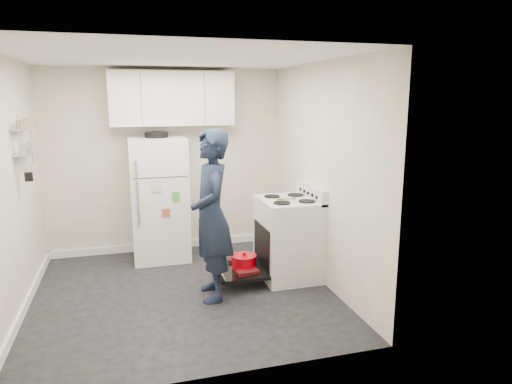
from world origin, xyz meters
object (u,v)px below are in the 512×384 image
object	(u,v)px
open_oven_door	(242,266)
refrigerator	(159,198)
electric_range	(287,239)
person	(211,216)

from	to	relation	value
open_oven_door	refrigerator	xyz separation A→B (m)	(-0.84, 1.10, 0.62)
electric_range	person	bearing A→B (deg)	-161.88
open_oven_door	person	world-z (taller)	person
person	open_oven_door	bearing A→B (deg)	129.54
electric_range	person	size ratio (longest dim) A/B	0.61
electric_range	refrigerator	bearing A→B (deg)	141.81
person	refrigerator	bearing A→B (deg)	-161.78
open_oven_door	person	distance (m)	0.88
electric_range	open_oven_door	xyz separation A→B (m)	(-0.56, 0.00, -0.28)
electric_range	refrigerator	world-z (taller)	refrigerator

